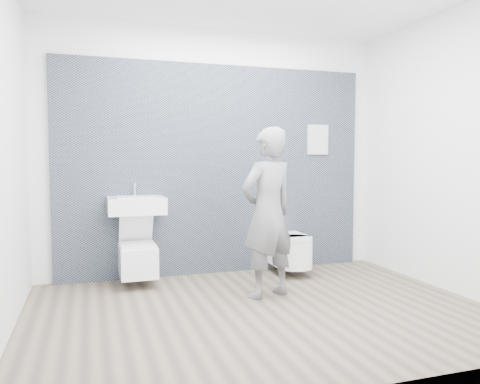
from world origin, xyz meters
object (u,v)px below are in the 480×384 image
object	(u,v)px
washbasin	(136,205)
visitor	(268,213)
toilet_square	(138,258)
toilet_rounded	(291,250)

from	to	relation	value
washbasin	visitor	world-z (taller)	visitor
toilet_square	toilet_rounded	distance (m)	1.72
toilet_rounded	visitor	world-z (taller)	visitor
toilet_square	toilet_rounded	size ratio (longest dim) A/B	1.02
toilet_square	toilet_rounded	world-z (taller)	toilet_square
toilet_square	visitor	size ratio (longest dim) A/B	0.41
toilet_square	visitor	distance (m)	1.50
visitor	toilet_square	bearing A→B (deg)	-53.65
toilet_rounded	toilet_square	bearing A→B (deg)	177.81
toilet_rounded	visitor	bearing A→B (deg)	-127.87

